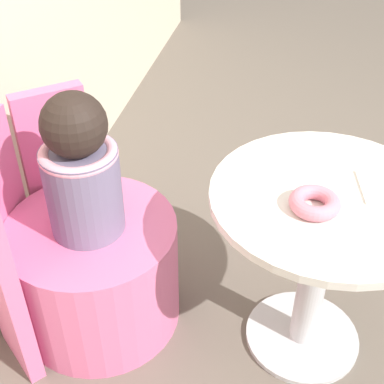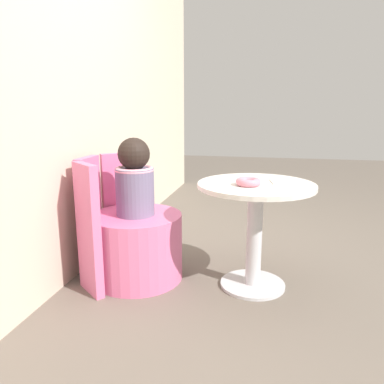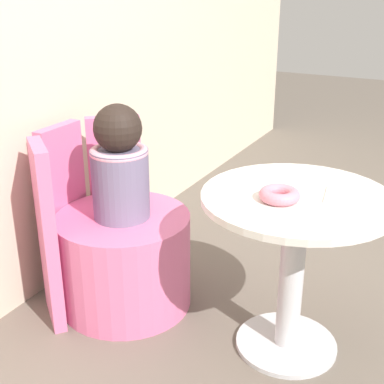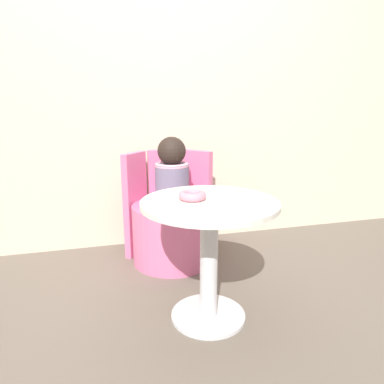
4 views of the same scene
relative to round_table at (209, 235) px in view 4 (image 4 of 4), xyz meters
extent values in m
plane|color=#665B51|center=(-0.10, -0.01, -0.45)|extent=(12.00, 12.00, 0.00)
cube|color=beige|center=(-0.10, 1.12, 0.75)|extent=(6.00, 0.06, 2.40)
cylinder|color=silver|center=(0.00, 0.00, -0.44)|extent=(0.38, 0.38, 0.02)
cylinder|color=silver|center=(0.00, 0.00, -0.14)|extent=(0.09, 0.09, 0.58)
cylinder|color=silver|center=(0.00, 0.00, 0.16)|extent=(0.66, 0.66, 0.02)
cylinder|color=#DB6693|center=(-0.03, 0.70, -0.24)|extent=(0.55, 0.55, 0.41)
cube|color=#DB6693|center=(-0.03, 1.01, -0.07)|extent=(0.23, 0.05, 0.74)
cube|color=#DB6693|center=(0.20, 0.90, -0.07)|extent=(0.19, 0.21, 0.74)
cube|color=#DB6693|center=(-0.26, 0.90, -0.07)|extent=(0.19, 0.21, 0.74)
cylinder|color=slate|center=(-0.03, 0.70, 0.10)|extent=(0.23, 0.23, 0.28)
torus|color=pink|center=(-0.03, 0.70, 0.23)|extent=(0.23, 0.23, 0.04)
sphere|color=black|center=(-0.03, 0.70, 0.33)|extent=(0.19, 0.19, 0.19)
torus|color=pink|center=(-0.07, 0.04, 0.20)|extent=(0.13, 0.13, 0.04)
cube|color=silver|center=(0.06, -0.16, 0.18)|extent=(0.17, 0.17, 0.01)
camera|label=1|loc=(-1.20, 0.13, 1.06)|focal=50.00mm
camera|label=2|loc=(-2.07, -0.07, 0.59)|focal=35.00mm
camera|label=3|loc=(-1.64, -0.46, 0.87)|focal=50.00mm
camera|label=4|loc=(-0.48, -1.48, 0.61)|focal=32.00mm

